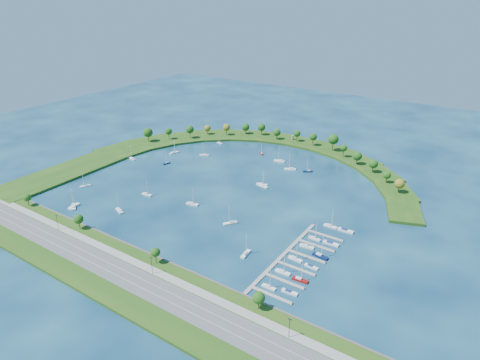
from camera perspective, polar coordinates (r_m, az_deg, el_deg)
The scene contains 37 objects.
ground at distance 322.45m, azimuth -1.23°, elevation -0.75°, with size 700.00×700.00×0.00m, color #07203D.
south_shoreline at distance 244.98m, azimuth -18.17°, elevation -10.68°, with size 420.00×43.10×11.60m.
breakwater at distance 383.49m, azimuth -2.76°, elevation 3.58°, with size 286.74×247.64×2.00m.
breakwater_trees at distance 395.00m, azimuth 4.05°, elevation 5.61°, with size 242.00×88.60×16.03m.
harbor_tower at distance 419.70m, azimuth 7.12°, elevation 5.76°, with size 2.60×2.60×4.60m.
dock_system at distance 238.91m, azimuth 7.39°, elevation -10.68°, with size 24.28×82.00×1.60m.
moored_boat_0 at distance 311.33m, azimuth -21.66°, elevation -3.36°, with size 9.51×8.19×14.50m.
moored_boat_1 at distance 295.15m, azimuth -6.50°, elevation -3.21°, with size 9.26×4.26×13.14m.
moored_boat_2 at distance 314.28m, azimuth -12.55°, elevation -1.88°, with size 8.34×2.77×12.08m.
moored_boat_3 at distance 270.25m, azimuth -1.32°, elevation -5.81°, with size 7.50×8.86×13.43m.
moored_boat_4 at distance 385.24m, azimuth 2.95°, elevation 3.65°, with size 6.23×5.03×9.31m.
moored_boat_5 at distance 296.19m, azimuth -16.06°, elevation -3.97°, with size 9.22×5.53×13.11m.
moored_boat_6 at distance 368.95m, azimuth 5.39°, elevation 2.64°, with size 9.72×4.48×13.79m.
moored_boat_7 at distance 385.15m, azimuth -14.47°, elevation 2.89°, with size 8.65×3.91×12.29m.
moored_boat_8 at distance 312.38m, azimuth -21.65°, elevation -3.27°, with size 4.02×9.42×13.42m.
moored_boat_9 at distance 320.40m, azimuth 3.14°, elevation -0.77°, with size 8.90×3.79×12.68m.
moored_boat_10 at distance 391.22m, azimuth -8.94°, elevation 3.72°, with size 5.15×9.30×13.18m.
moored_boat_11 at distance 412.86m, azimuth -2.78°, elevation 5.09°, with size 6.72×2.89×9.56m.
moored_boat_12 at distance 368.17m, azimuth -9.94°, elevation 2.30°, with size 3.16×6.97×9.89m.
moored_boat_13 at distance 382.64m, azimuth -4.90°, elevation 3.46°, with size 8.29×6.17×12.14m.
moored_boat_14 at distance 322.90m, azimuth 2.97°, elevation -0.56°, with size 9.06×4.94×12.84m.
moored_boat_15 at distance 341.21m, azimuth -20.28°, elevation -0.72°, with size 5.57×7.76×11.28m.
moored_boat_16 at distance 240.84m, azimuth 0.77°, elevation -9.96°, with size 3.42×9.03×12.96m.
moored_boat_17 at distance 350.85m, azimuth 9.21°, elevation 1.23°, with size 7.53×6.22×11.32m.
moored_boat_18 at distance 352.62m, azimuth 6.82°, elevation 1.52°, with size 9.75×6.70×14.06m.
docked_boat_0 at distance 217.95m, azimuth 3.94°, elevation -14.25°, with size 7.57×2.14×11.12m.
docked_boat_1 at distance 216.01m, azimuth 6.73°, elevation -14.88°, with size 8.47×2.92×1.70m.
docked_boat_2 at distance 228.24m, azimuth 5.82°, elevation -12.29°, with size 8.58×2.60×12.52m.
docked_boat_3 at distance 224.15m, azimuth 8.16°, elevation -13.21°, with size 8.76×3.09×12.64m.
docked_boat_4 at distance 238.89m, azimuth 7.50°, elevation -10.52°, with size 8.51×2.85×12.32m.
docked_boat_5 at distance 234.52m, azimuth 9.65°, elevation -11.52°, with size 7.96×2.78×1.59m.
docked_boat_6 at distance 250.22m, azimuth 9.06°, elevation -8.85°, with size 8.78×3.34×12.60m.
docked_boat_7 at distance 243.33m, azimuth 10.84°, elevation -10.05°, with size 9.59×3.78×13.73m.
docked_boat_8 at distance 258.43m, azimuth 10.07°, elevation -7.77°, with size 7.69×2.47×11.18m.
docked_boat_9 at distance 255.65m, azimuth 12.24°, elevation -8.41°, with size 9.47×2.70×1.93m.
docked_boat_10 at distance 272.88m, azimuth 12.17°, elevation -6.10°, with size 8.55×2.52×12.51m.
docked_boat_11 at distance 270.40m, azimuth 14.14°, elevation -6.66°, with size 9.92×2.87×2.02m.
Camera 1 is at (167.76, -239.16, 136.50)m, focal length 31.40 mm.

